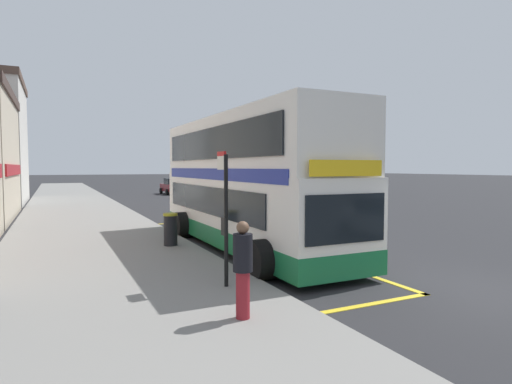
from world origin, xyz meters
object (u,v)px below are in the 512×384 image
object	(u,v)px
double_decker_bus	(245,187)
litter_bin	(171,229)
parked_car_maroon_across	(173,186)
pedestrian_waiting_near_sign	(243,266)
bus_stop_sign	(225,208)

from	to	relation	value
double_decker_bus	litter_bin	size ratio (longest dim) A/B	10.12
parked_car_maroon_across	pedestrian_waiting_near_sign	bearing A→B (deg)	77.04
pedestrian_waiting_near_sign	litter_bin	distance (m)	7.27
bus_stop_sign	parked_car_maroon_across	world-z (taller)	bus_stop_sign
bus_stop_sign	parked_car_maroon_across	xyz separation A→B (m)	(7.62, 33.69, -1.04)
double_decker_bus	parked_car_maroon_across	distance (m)	29.78
double_decker_bus	litter_bin	distance (m)	2.85
parked_car_maroon_across	pedestrian_waiting_near_sign	xyz separation A→B (m)	(-8.09, -35.71, 0.25)
double_decker_bus	litter_bin	xyz separation A→B (m)	(-2.35, 0.83, -1.38)
double_decker_bus	pedestrian_waiting_near_sign	distance (m)	7.12
parked_car_maroon_across	litter_bin	xyz separation A→B (m)	(-7.50, -28.47, -0.12)
double_decker_bus	bus_stop_sign	xyz separation A→B (m)	(-2.47, -4.39, -0.22)
pedestrian_waiting_near_sign	litter_bin	size ratio (longest dim) A/B	1.56
bus_stop_sign	pedestrian_waiting_near_sign	bearing A→B (deg)	-103.08
double_decker_bus	litter_bin	world-z (taller)	double_decker_bus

